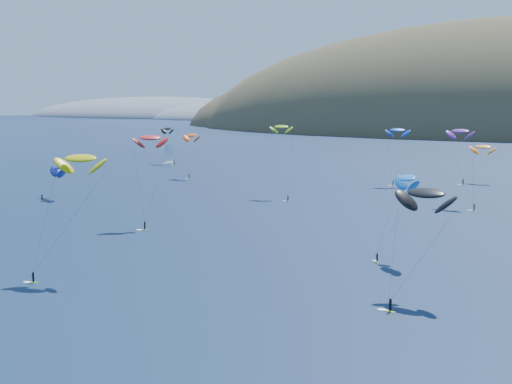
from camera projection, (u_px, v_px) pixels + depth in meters
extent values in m
ellipsoid|color=#3D3526|center=(353.00, 133.00, 678.55)|extent=(340.00, 240.00, 120.00)
ellipsoid|color=slate|center=(157.00, 119.00, 978.88)|extent=(400.00, 240.00, 60.00)
ellipsoid|color=slate|center=(233.00, 121.00, 881.48)|extent=(240.00, 180.00, 44.00)
cube|color=white|center=(169.00, 164.00, 309.86)|extent=(2.71, 6.76, 0.79)
cylinder|color=white|center=(169.00, 153.00, 309.62)|extent=(0.12, 0.12, 9.20)
cube|color=#A3D818|center=(189.00, 179.00, 256.61)|extent=(1.42, 0.72, 0.08)
cylinder|color=black|center=(189.00, 177.00, 256.49)|extent=(0.32, 0.32, 1.46)
sphere|color=#8C6047|center=(189.00, 174.00, 256.37)|extent=(0.24, 0.24, 0.24)
ellipsoid|color=#FF4B08|center=(191.00, 135.00, 259.19)|extent=(8.69, 5.57, 4.48)
cube|color=#A3D818|center=(33.00, 283.00, 116.19)|extent=(1.49, 0.78, 0.08)
cylinder|color=black|center=(33.00, 277.00, 116.07)|extent=(0.34, 0.34, 1.53)
sphere|color=#8C6047|center=(33.00, 272.00, 115.94)|extent=(0.26, 0.26, 0.26)
ellipsoid|color=#C4C10B|center=(80.00, 158.00, 119.72)|extent=(9.52, 6.26, 4.89)
cube|color=#A3D818|center=(288.00, 201.00, 204.13)|extent=(1.33, 0.77, 0.07)
cylinder|color=black|center=(288.00, 198.00, 204.02)|extent=(0.30, 0.30, 1.37)
sphere|color=#8C6047|center=(288.00, 196.00, 203.91)|extent=(0.23, 0.23, 0.23)
ellipsoid|color=#78B020|center=(281.00, 127.00, 212.83)|extent=(7.23, 5.06, 3.68)
cube|color=#A3D818|center=(393.00, 186.00, 238.41)|extent=(1.39, 0.84, 0.07)
cylinder|color=black|center=(393.00, 183.00, 238.29)|extent=(0.32, 0.32, 1.44)
sphere|color=#8C6047|center=(393.00, 181.00, 238.18)|extent=(0.24, 0.24, 0.24)
ellipsoid|color=#003AE6|center=(398.00, 130.00, 238.54)|extent=(8.62, 6.20, 4.37)
cube|color=#A3D818|center=(377.00, 262.00, 130.35)|extent=(1.08, 1.26, 0.07)
cylinder|color=black|center=(377.00, 258.00, 130.24)|extent=(0.30, 0.30, 1.38)
sphere|color=#8C6047|center=(377.00, 253.00, 130.13)|extent=(0.23, 0.23, 0.23)
ellipsoid|color=blue|center=(407.00, 178.00, 130.67)|extent=(7.85, 8.66, 4.49)
cube|color=#A3D818|center=(474.00, 211.00, 187.41)|extent=(1.45, 0.74, 0.08)
cylinder|color=black|center=(474.00, 207.00, 187.29)|extent=(0.33, 0.33, 1.49)
sphere|color=#8C6047|center=(474.00, 204.00, 187.17)|extent=(0.25, 0.25, 0.25)
ellipsoid|color=#63218B|center=(460.00, 131.00, 195.78)|extent=(8.43, 5.44, 4.34)
cube|color=#A3D818|center=(390.00, 311.00, 100.75)|extent=(1.59, 0.81, 0.08)
cylinder|color=black|center=(390.00, 305.00, 100.62)|extent=(0.36, 0.36, 1.64)
sphere|color=#8C6047|center=(391.00, 298.00, 100.49)|extent=(0.27, 0.27, 0.27)
ellipsoid|color=black|center=(426.00, 193.00, 107.56)|extent=(10.32, 6.67, 5.31)
cube|color=#A3D818|center=(145.00, 230.00, 161.32)|extent=(1.41, 1.35, 0.08)
cylinder|color=black|center=(145.00, 225.00, 161.19)|extent=(0.35, 0.35, 1.62)
sphere|color=#8C6047|center=(145.00, 221.00, 161.06)|extent=(0.27, 0.27, 0.27)
ellipsoid|color=red|center=(150.00, 138.00, 165.10)|extent=(8.31, 8.04, 4.41)
cube|color=#A3D818|center=(42.00, 201.00, 204.85)|extent=(1.51, 1.17, 0.08)
cylinder|color=black|center=(42.00, 197.00, 204.72)|extent=(0.35, 0.35, 1.61)
sphere|color=#8C6047|center=(42.00, 194.00, 204.59)|extent=(0.27, 0.27, 0.27)
ellipsoid|color=navy|center=(58.00, 167.00, 209.06)|extent=(11.01, 9.27, 5.61)
cube|color=#A3D818|center=(463.00, 185.00, 240.57)|extent=(1.53, 0.58, 0.08)
cylinder|color=black|center=(463.00, 182.00, 240.44)|extent=(0.35, 0.35, 1.60)
sphere|color=#8C6047|center=(463.00, 179.00, 240.32)|extent=(0.27, 0.27, 0.27)
ellipsoid|color=orange|center=(483.00, 147.00, 245.54)|extent=(9.18, 4.97, 4.91)
cube|color=#A3D818|center=(174.00, 165.00, 306.63)|extent=(1.53, 0.86, 0.08)
cylinder|color=black|center=(174.00, 163.00, 306.50)|extent=(0.34, 0.34, 1.57)
sphere|color=#8C6047|center=(174.00, 161.00, 306.38)|extent=(0.26, 0.26, 0.26)
ellipsoid|color=black|center=(167.00, 129.00, 312.38)|extent=(8.27, 5.68, 4.22)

